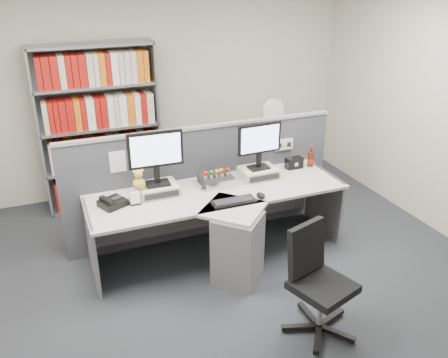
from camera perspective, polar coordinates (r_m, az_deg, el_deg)
name	(u,v)px	position (r m, az deg, el deg)	size (l,w,h in m)	color
ground	(250,297)	(4.46, 3.21, -14.10)	(5.50, 5.50, 0.00)	#303339
room_shell	(256,108)	(3.63, 3.86, 8.65)	(5.04, 5.54, 2.72)	beige
partition	(204,181)	(5.12, -2.45, -0.21)	(3.00, 0.08, 1.27)	#43444C
desk	(226,224)	(4.66, 0.25, -5.47)	(2.60, 1.20, 0.72)	#B3B3AC
monitor_riser_left	(158,189)	(4.68, -8.01, -1.22)	(0.38, 0.31, 0.10)	beige
monitor_riser_right	(259,173)	(5.02, 4.21, 0.78)	(0.38, 0.31, 0.10)	beige
monitor_left	(156,154)	(4.54, -8.29, 3.06)	(0.53, 0.18, 0.54)	black
monitor_right	(259,142)	(4.90, 4.32, 4.49)	(0.48, 0.16, 0.49)	black
desktop_pc	(216,180)	(4.85, -0.94, -0.12)	(0.32, 0.29, 0.09)	black
figurines	(217,172)	(4.80, -0.80, 0.84)	(0.29, 0.05, 0.09)	beige
keyboard	(233,201)	(4.47, 1.15, -2.74)	(0.43, 0.16, 0.03)	black
mouse	(261,195)	(4.59, 4.49, -1.99)	(0.08, 0.12, 0.05)	black
desk_phone	(112,203)	(4.53, -13.40, -2.80)	(0.29, 0.28, 0.10)	black
desk_calendar	(135,199)	(4.51, -10.77, -2.43)	(0.10, 0.08, 0.12)	black
plush_toy	(139,181)	(4.55, -10.29, -0.26)	(0.12, 0.12, 0.21)	gold
speaker	(294,163)	(5.29, 8.50, 1.96)	(0.18, 0.10, 0.12)	black
cola_bottle	(311,159)	(5.36, 10.48, 2.40)	(0.07, 0.07, 0.23)	#3F190A
shelving_unit	(100,130)	(5.91, -14.82, 5.81)	(1.41, 0.40, 2.00)	gray
filing_cabinet	(270,166)	(6.30, 5.59, 1.61)	(0.45, 0.61, 0.70)	gray
desk_fan	(272,115)	(6.07, 5.86, 7.73)	(0.33, 0.20, 0.56)	white
office_chair	(316,278)	(3.93, 11.13, -11.71)	(0.61, 0.59, 0.91)	silver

